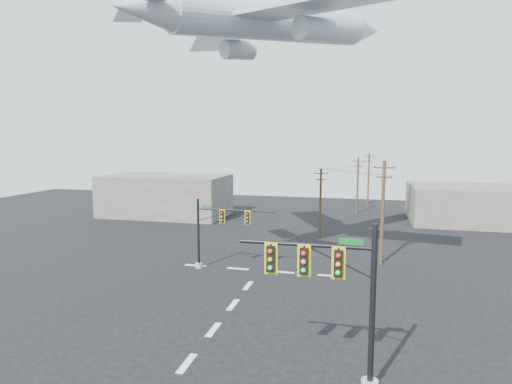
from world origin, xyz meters
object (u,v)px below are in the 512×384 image
(utility_pole_c, at_px, (358,184))
(utility_pole_a, at_px, (383,211))
(signal_mast_near, at_px, (338,297))
(signal_mast_far, at_px, (215,231))
(utility_pole_d, at_px, (369,177))
(airliner, at_px, (275,23))
(utility_pole_b, at_px, (320,202))

(utility_pole_c, bearing_deg, utility_pole_a, -76.99)
(signal_mast_near, distance_m, signal_mast_far, 19.47)
(utility_pole_d, xyz_separation_m, airliner, (-8.41, -41.26, 16.25))
(signal_mast_near, xyz_separation_m, signal_mast_far, (-11.45, 15.72, -0.95))
(signal_mast_near, relative_size, airliner, 0.31)
(utility_pole_d, bearing_deg, signal_mast_far, -105.95)
(utility_pole_a, bearing_deg, airliner, -162.97)
(signal_mast_near, bearing_deg, signal_mast_far, 126.07)
(utility_pole_d, bearing_deg, utility_pole_a, -87.29)
(utility_pole_a, height_order, utility_pole_b, utility_pole_a)
(signal_mast_far, xyz_separation_m, utility_pole_c, (11.66, 31.87, 1.11))
(signal_mast_far, xyz_separation_m, airliner, (4.97, 1.49, 17.52))
(utility_pole_c, distance_m, airliner, 35.17)
(utility_pole_c, relative_size, utility_pole_d, 0.97)
(airliner, bearing_deg, utility_pole_d, 25.99)
(utility_pole_b, bearing_deg, airliner, -105.12)
(utility_pole_a, distance_m, utility_pole_c, 26.65)
(signal_mast_near, height_order, signal_mast_far, signal_mast_near)
(utility_pole_a, bearing_deg, utility_pole_b, 119.43)
(signal_mast_near, bearing_deg, airliner, 110.63)
(signal_mast_far, distance_m, utility_pole_c, 33.95)
(utility_pole_d, bearing_deg, utility_pole_b, -99.92)
(signal_mast_far, distance_m, utility_pole_d, 44.81)
(utility_pole_a, distance_m, airliner, 18.85)
(signal_mast_far, distance_m, airliner, 18.27)
(utility_pole_a, xyz_separation_m, airliner, (-9.25, -3.84, 15.97))
(utility_pole_b, height_order, utility_pole_d, utility_pole_d)
(signal_mast_far, height_order, utility_pole_a, utility_pole_a)
(utility_pole_b, distance_m, airliner, 21.44)
(utility_pole_a, xyz_separation_m, utility_pole_c, (-2.55, 26.53, -0.44))
(utility_pole_a, bearing_deg, signal_mast_near, -103.03)
(utility_pole_a, xyz_separation_m, utility_pole_d, (-0.84, 37.41, -0.28))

